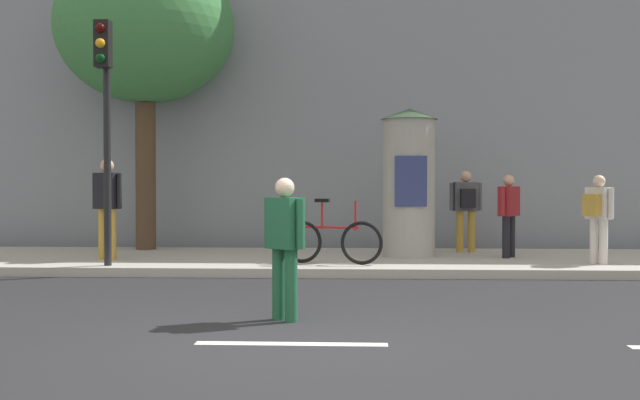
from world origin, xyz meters
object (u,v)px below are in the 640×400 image
object	(u,v)px
traffic_light	(105,101)
pedestrian_with_backpack	(466,204)
bicycle_leaning	(331,241)
street_tree	(145,29)
poster_column	(409,182)
pedestrian_in_red_top	(509,210)
pedestrian_tallest	(598,212)
pedestrian_with_bag	(107,200)
pedestrian_in_dark_shirt	(285,238)

from	to	relation	value
traffic_light	pedestrian_with_backpack	world-z (taller)	traffic_light
pedestrian_with_backpack	bicycle_leaning	size ratio (longest dim) A/B	0.92
street_tree	pedestrian_with_backpack	xyz separation A→B (m)	(6.42, -0.34, -3.53)
traffic_light	poster_column	distance (m)	5.54
pedestrian_in_red_top	pedestrian_tallest	size ratio (longest dim) A/B	1.01
street_tree	pedestrian_tallest	world-z (taller)	street_tree
pedestrian_in_red_top	pedestrian_tallest	xyz separation A→B (m)	(1.27, -1.04, -0.00)
street_tree	traffic_light	bearing A→B (deg)	-86.05
poster_column	pedestrian_with_bag	distance (m)	5.43
traffic_light	pedestrian_with_bag	size ratio (longest dim) A/B	2.23
traffic_light	bicycle_leaning	size ratio (longest dim) A/B	2.29
pedestrian_in_red_top	pedestrian_tallest	world-z (taller)	pedestrian_in_red_top
traffic_light	pedestrian_tallest	size ratio (longest dim) A/B	2.67
street_tree	pedestrian_in_dark_shirt	size ratio (longest dim) A/B	3.88
poster_column	traffic_light	bearing A→B (deg)	-159.14
pedestrian_in_red_top	bicycle_leaning	bearing A→B (deg)	-158.71
pedestrian_in_dark_shirt	poster_column	bearing A→B (deg)	73.67
poster_column	bicycle_leaning	distance (m)	2.17
pedestrian_in_red_top	pedestrian_with_backpack	distance (m)	1.25
pedestrian_with_backpack	bicycle_leaning	distance (m)	3.50
traffic_light	poster_column	size ratio (longest dim) A/B	1.46
poster_column	pedestrian_with_bag	bearing A→B (deg)	-171.44
pedestrian_in_dark_shirt	pedestrian_with_backpack	world-z (taller)	pedestrian_with_backpack
pedestrian_with_backpack	pedestrian_in_dark_shirt	bearing A→B (deg)	-112.85
poster_column	pedestrian_tallest	distance (m)	3.31
pedestrian_with_bag	traffic_light	bearing A→B (deg)	-73.34
pedestrian_in_dark_shirt	pedestrian_with_bag	size ratio (longest dim) A/B	0.88
traffic_light	bicycle_leaning	world-z (taller)	traffic_light
pedestrian_in_red_top	poster_column	bearing A→B (deg)	176.62
traffic_light	poster_column	world-z (taller)	traffic_light
pedestrian_in_dark_shirt	bicycle_leaning	size ratio (longest dim) A/B	0.90
street_tree	pedestrian_in_red_top	xyz separation A→B (m)	(7.05, -1.42, -3.60)
pedestrian_in_dark_shirt	street_tree	bearing A→B (deg)	115.90
pedestrian_in_dark_shirt	pedestrian_in_red_top	world-z (taller)	pedestrian_in_red_top
pedestrian_in_dark_shirt	pedestrian_with_backpack	distance (m)	7.49
pedestrian_in_red_top	bicycle_leaning	world-z (taller)	pedestrian_in_red_top
pedestrian_with_bag	bicycle_leaning	distance (m)	4.07
pedestrian_with_bag	pedestrian_with_backpack	distance (m)	6.77
pedestrian_with_bag	pedestrian_tallest	size ratio (longest dim) A/B	1.20
pedestrian_in_red_top	traffic_light	bearing A→B (deg)	-165.14
pedestrian_in_dark_shirt	bicycle_leaning	world-z (taller)	pedestrian_in_dark_shirt
street_tree	pedestrian_in_red_top	distance (m)	8.04
pedestrian_with_backpack	pedestrian_in_red_top	bearing A→B (deg)	-60.22
pedestrian_in_red_top	pedestrian_with_backpack	size ratio (longest dim) A/B	0.94
pedestrian_tallest	pedestrian_with_backpack	size ratio (longest dim) A/B	0.93
traffic_light	street_tree	xyz separation A→B (m)	(-0.22, 3.23, 1.79)
bicycle_leaning	pedestrian_tallest	bearing A→B (deg)	2.54
pedestrian_in_red_top	pedestrian_in_dark_shirt	bearing A→B (deg)	-121.25
traffic_light	street_tree	distance (m)	3.70
pedestrian_tallest	pedestrian_with_backpack	bearing A→B (deg)	131.69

